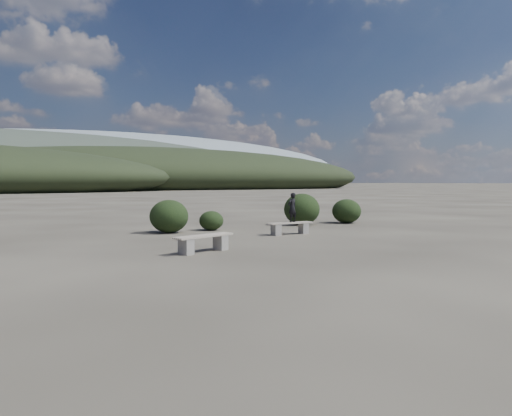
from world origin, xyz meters
TOP-DOWN VIEW (x-y plane):
  - ground at (0.00, 0.00)m, footprint 1200.00×1200.00m
  - bench_left at (-1.33, 3.82)m, footprint 1.78×0.89m
  - bench_right at (2.93, 6.23)m, footprint 1.67×0.37m
  - seated_person at (3.02, 6.22)m, footprint 0.41×0.32m
  - shrub_b at (-0.38, 8.85)m, footprint 1.35×1.35m
  - shrub_c at (1.27, 8.91)m, footprint 0.89×0.89m
  - shrub_d at (5.51, 9.14)m, footprint 1.48×1.48m
  - shrub_e at (7.68, 8.88)m, footprint 1.25×1.25m

SIDE VIEW (x-z plane):
  - ground at x=0.00m, z-range 0.00..0.00m
  - bench_right at x=2.93m, z-range 0.04..0.46m
  - bench_left at x=-1.33m, z-range 0.05..0.49m
  - shrub_c at x=1.27m, z-range 0.00..0.71m
  - shrub_e at x=7.68m, z-range 0.00..1.04m
  - shrub_b at x=-0.38m, z-range 0.00..1.16m
  - shrub_d at x=5.51m, z-range 0.00..1.30m
  - seated_person at x=3.02m, z-range 0.42..1.41m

